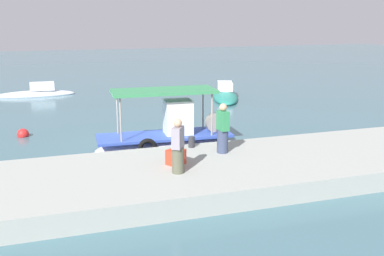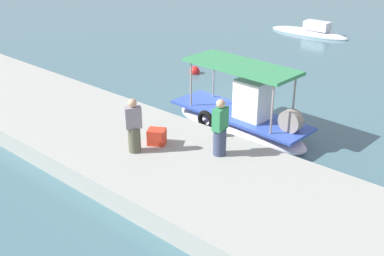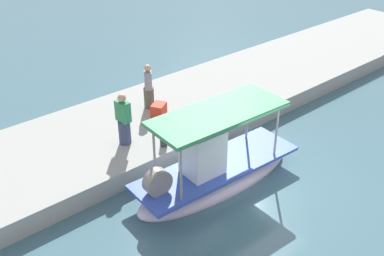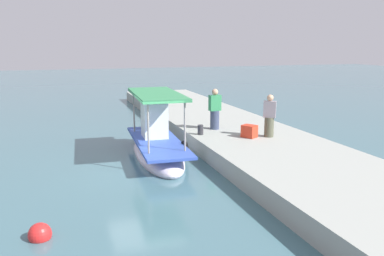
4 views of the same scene
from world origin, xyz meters
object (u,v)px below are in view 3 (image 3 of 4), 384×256
at_px(mooring_bollard, 164,140).
at_px(cargo_crate, 159,110).
at_px(fisherman_near_bollard, 149,88).
at_px(fisherman_by_crate, 124,121).
at_px(main_fishing_boat, 214,172).

distance_m(mooring_bollard, cargo_crate, 2.03).
bearing_deg(fisherman_near_bollard, mooring_bollard, 63.75).
distance_m(fisherman_by_crate, mooring_bollard, 1.43).
relative_size(fisherman_near_bollard, cargo_crate, 3.13).
height_order(main_fishing_boat, fisherman_near_bollard, main_fishing_boat).
xyz_separation_m(fisherman_by_crate, cargo_crate, (-1.94, -0.74, -0.56)).
distance_m(main_fishing_boat, cargo_crate, 3.76).
relative_size(mooring_bollard, cargo_crate, 0.74).
bearing_deg(main_fishing_boat, cargo_crate, -100.14).
distance_m(main_fishing_boat, mooring_bollard, 2.05).
bearing_deg(cargo_crate, main_fishing_boat, 79.86).
xyz_separation_m(fisherman_near_bollard, fisherman_by_crate, (2.09, 1.54, 0.03)).
relative_size(main_fishing_boat, fisherman_by_crate, 3.24).
xyz_separation_m(main_fishing_boat, fisherman_near_bollard, (-0.81, -4.48, 0.95)).
bearing_deg(mooring_bollard, fisherman_by_crate, -48.82).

